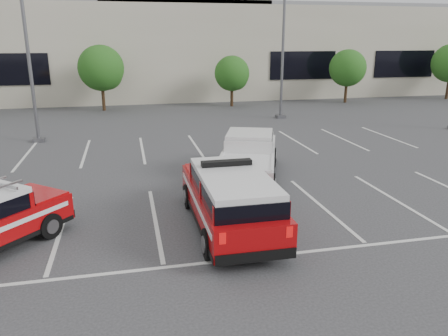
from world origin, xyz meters
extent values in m
plane|color=#323234|center=(0.00, 0.00, 0.00)|extent=(120.00, 120.00, 0.00)
cube|color=silver|center=(0.00, 4.50, 0.01)|extent=(23.00, 15.00, 0.01)
cube|color=beige|center=(0.00, 32.00, 4.00)|extent=(60.00, 15.00, 8.00)
cube|color=gray|center=(0.00, 32.00, 8.15)|extent=(60.00, 15.00, 0.30)
cylinder|color=#3F2B19|center=(-5.00, 22.00, 0.92)|extent=(0.24, 0.24, 1.84)
sphere|color=#255617|center=(-5.00, 22.00, 3.16)|extent=(3.37, 3.37, 3.37)
sphere|color=#255617|center=(-4.60, 22.20, 2.65)|extent=(2.24, 2.24, 2.24)
cylinder|color=#3F2B19|center=(5.00, 22.00, 0.76)|extent=(0.24, 0.24, 1.51)
sphere|color=#255617|center=(5.00, 22.00, 2.60)|extent=(2.77, 2.77, 2.77)
sphere|color=#255617|center=(5.40, 22.20, 2.18)|extent=(1.85, 1.85, 1.85)
cylinder|color=#3F2B19|center=(15.00, 22.00, 0.84)|extent=(0.24, 0.24, 1.67)
sphere|color=#255617|center=(15.00, 22.00, 2.88)|extent=(3.07, 3.07, 3.07)
sphere|color=#255617|center=(15.40, 22.20, 2.42)|extent=(2.05, 2.05, 2.05)
cylinder|color=#3F2B19|center=(25.00, 22.00, 0.92)|extent=(0.24, 0.24, 1.84)
cube|color=#59595E|center=(-8.00, 12.00, 0.10)|extent=(0.60, 0.60, 0.20)
cylinder|color=#59595E|center=(-8.00, 12.00, 5.00)|extent=(0.18, 0.18, 10.00)
cube|color=#59595E|center=(7.00, 16.00, 0.10)|extent=(0.60, 0.60, 0.20)
cylinder|color=#59595E|center=(7.00, 16.00, 5.00)|extent=(0.18, 0.18, 10.00)
cube|color=#A0070A|center=(-0.63, -0.89, 0.75)|extent=(1.99, 5.46, 0.83)
cube|color=black|center=(-0.63, -1.38, 1.39)|extent=(1.83, 3.87, 0.44)
cube|color=silver|center=(-0.63, -1.38, 1.69)|extent=(1.79, 3.79, 0.16)
cube|color=black|center=(-0.63, -0.53, 1.84)|extent=(1.47, 0.28, 0.15)
cube|color=silver|center=(1.14, 3.33, 0.75)|extent=(3.78, 6.05, 0.83)
cube|color=black|center=(1.31, 3.82, 1.38)|extent=(2.39, 2.51, 0.43)
cube|color=silver|center=(1.31, 3.82, 1.68)|extent=(2.34, 2.46, 0.16)
camera|label=1|loc=(-3.34, -12.29, 5.29)|focal=35.00mm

